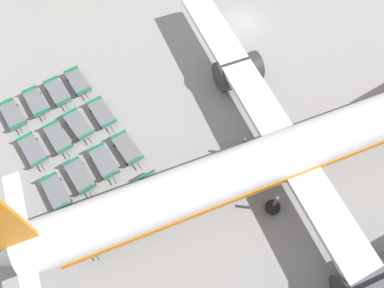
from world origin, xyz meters
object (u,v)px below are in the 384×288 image
(baggage_dolly_row_mid_a_col_a, at_px, (36,102))
(baggage_dolly_row_far_col_d, at_px, (156,191))
(baggage_dolly_row_mid_b_col_d, at_px, (135,204))
(baggage_dolly_row_far_col_b, at_px, (102,113))
(baggage_dolly_row_far_col_a, at_px, (78,82))
(baggage_dolly_row_near_col_a, at_px, (13,115))
(baggage_dolly_row_mid_a_col_d, at_px, (109,220))
(baggage_dolly_row_mid_b_col_b, at_px, (79,125))
(baggage_dolly_row_mid_a_col_b, at_px, (58,138))
(baggage_dolly_row_mid_b_col_c, at_px, (104,162))
(baggage_dolly_row_mid_a_col_c, at_px, (80,176))
(baggage_dolly_row_mid_b_col_a, at_px, (58,92))
(baggage_dolly_row_far_col_c, at_px, (128,149))
(baggage_dolly_row_near_col_d, at_px, (83,236))
(baggage_dolly_row_near_col_b, at_px, (33,151))
(airplane, at_px, (306,147))
(baggage_dolly_row_near_col_c, at_px, (56,193))

(baggage_dolly_row_mid_a_col_a, relative_size, baggage_dolly_row_far_col_d, 1.00)
(baggage_dolly_row_mid_b_col_d, relative_size, baggage_dolly_row_far_col_d, 1.00)
(baggage_dolly_row_far_col_b, bearing_deg, baggage_dolly_row_far_col_a, -170.15)
(baggage_dolly_row_near_col_a, bearing_deg, baggage_dolly_row_far_col_d, 34.10)
(baggage_dolly_row_mid_a_col_d, distance_m, baggage_dolly_row_mid_b_col_b, 9.22)
(baggage_dolly_row_mid_a_col_b, distance_m, baggage_dolly_row_far_col_d, 9.81)
(baggage_dolly_row_mid_b_col_c, bearing_deg, baggage_dolly_row_mid_a_col_c, -81.35)
(baggage_dolly_row_mid_b_col_a, bearing_deg, baggage_dolly_row_mid_a_col_c, -5.55)
(baggage_dolly_row_mid_b_col_a, height_order, baggage_dolly_row_far_col_c, same)
(baggage_dolly_row_mid_a_col_a, xyz_separation_m, baggage_dolly_row_mid_b_col_a, (-0.24, 2.05, 0.00))
(baggage_dolly_row_near_col_d, height_order, baggage_dolly_row_far_col_d, same)
(baggage_dolly_row_near_col_d, height_order, baggage_dolly_row_mid_a_col_c, same)
(baggage_dolly_row_mid_b_col_a, height_order, baggage_dolly_row_far_col_a, same)
(baggage_dolly_row_far_col_d, bearing_deg, baggage_dolly_row_near_col_b, -135.99)
(airplane, xyz_separation_m, baggage_dolly_row_near_col_b, (-10.90, -18.93, -2.63))
(airplane, bearing_deg, baggage_dolly_row_near_col_b, -119.94)
(baggage_dolly_row_mid_b_col_b, xyz_separation_m, baggage_dolly_row_mid_b_col_d, (8.89, 1.53, 0.00))
(baggage_dolly_row_near_col_b, height_order, baggage_dolly_row_mid_a_col_d, same)
(airplane, xyz_separation_m, baggage_dolly_row_mid_a_col_d, (-2.39, -15.37, -2.63))
(baggage_dolly_row_mid_b_col_a, xyz_separation_m, baggage_dolly_row_mid_b_col_d, (13.19, 2.11, 0.00))
(baggage_dolly_row_near_col_a, xyz_separation_m, baggage_dolly_row_near_col_b, (4.34, 0.64, 0.00))
(baggage_dolly_row_mid_a_col_c, xyz_separation_m, baggage_dolly_row_far_col_d, (3.90, 4.93, 0.00))
(baggage_dolly_row_near_col_a, bearing_deg, baggage_dolly_row_far_col_b, 64.36)
(baggage_dolly_row_mid_a_col_b, bearing_deg, baggage_dolly_row_mid_b_col_a, 163.88)
(baggage_dolly_row_mid_b_col_a, bearing_deg, baggage_dolly_row_mid_b_col_c, 8.37)
(airplane, xyz_separation_m, baggage_dolly_row_near_col_c, (-6.33, -18.28, -2.63))
(baggage_dolly_row_mid_b_col_a, bearing_deg, airplane, 43.92)
(baggage_dolly_row_far_col_b, bearing_deg, baggage_dolly_row_mid_a_col_b, -80.15)
(baggage_dolly_row_mid_b_col_a, relative_size, baggage_dolly_row_far_col_a, 1.00)
(baggage_dolly_row_mid_a_col_d, distance_m, baggage_dolly_row_far_col_b, 9.88)
(baggage_dolly_row_near_col_a, bearing_deg, baggage_dolly_row_mid_b_col_a, 98.77)
(baggage_dolly_row_mid_b_col_c, bearing_deg, baggage_dolly_row_mid_b_col_b, -170.85)
(baggage_dolly_row_near_col_d, distance_m, baggage_dolly_row_far_col_c, 7.79)
(baggage_dolly_row_mid_a_col_c, xyz_separation_m, baggage_dolly_row_far_col_c, (-0.63, 4.33, 0.00))
(airplane, bearing_deg, baggage_dolly_row_far_col_a, -140.72)
(baggage_dolly_row_near_col_a, xyz_separation_m, baggage_dolly_row_mid_a_col_c, (8.39, 3.38, 0.00))
(baggage_dolly_row_near_col_d, xyz_separation_m, baggage_dolly_row_mid_b_col_b, (-9.45, 2.78, 0.00))
(baggage_dolly_row_far_col_c, bearing_deg, baggage_dolly_row_far_col_a, -170.82)
(baggage_dolly_row_mid_b_col_a, relative_size, baggage_dolly_row_far_col_b, 1.00)
(baggage_dolly_row_mid_a_col_a, bearing_deg, baggage_dolly_row_near_col_d, -0.67)
(airplane, bearing_deg, baggage_dolly_row_near_col_d, -96.97)
(baggage_dolly_row_mid_a_col_a, bearing_deg, baggage_dolly_row_near_col_b, -18.23)
(baggage_dolly_row_mid_a_col_c, relative_size, baggage_dolly_row_far_col_c, 1.00)
(baggage_dolly_row_near_col_d, height_order, baggage_dolly_row_far_col_c, same)
(airplane, relative_size, baggage_dolly_row_mid_b_col_b, 12.37)
(baggage_dolly_row_mid_a_col_c, bearing_deg, baggage_dolly_row_mid_a_col_a, -172.40)
(baggage_dolly_row_near_col_c, bearing_deg, baggage_dolly_row_mid_a_col_a, 174.35)
(baggage_dolly_row_mid_a_col_c, distance_m, baggage_dolly_row_far_col_a, 9.81)
(baggage_dolly_row_mid_a_col_d, height_order, baggage_dolly_row_far_col_b, same)
(baggage_dolly_row_near_col_c, bearing_deg, baggage_dolly_row_mid_b_col_d, 54.53)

